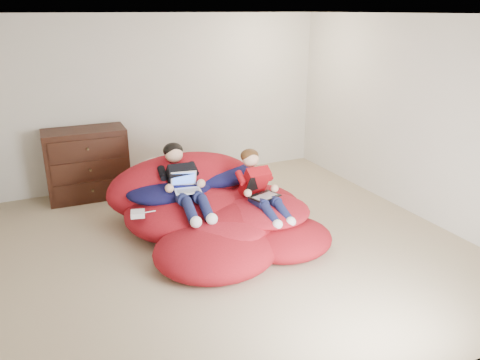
{
  "coord_description": "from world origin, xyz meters",
  "views": [
    {
      "loc": [
        -1.97,
        -4.37,
        2.54
      ],
      "look_at": [
        0.15,
        0.19,
        0.7
      ],
      "focal_mm": 35.0,
      "sensor_mm": 36.0,
      "label": 1
    }
  ],
  "objects_px": {
    "laptop_white": "(186,185)",
    "younger_boy": "(259,184)",
    "beanbag_pile": "(213,210)",
    "older_boy": "(183,179)",
    "dresser": "(87,164)",
    "laptop_black": "(261,190)"
  },
  "relations": [
    {
      "from": "beanbag_pile",
      "to": "younger_boy",
      "type": "distance_m",
      "value": 0.66
    },
    {
      "from": "younger_boy",
      "to": "beanbag_pile",
      "type": "bearing_deg",
      "value": 150.75
    },
    {
      "from": "younger_boy",
      "to": "laptop_black",
      "type": "relative_size",
      "value": 2.37
    },
    {
      "from": "younger_boy",
      "to": "laptop_white",
      "type": "height_order",
      "value": "younger_boy"
    },
    {
      "from": "dresser",
      "to": "laptop_white",
      "type": "distance_m",
      "value": 1.94
    },
    {
      "from": "dresser",
      "to": "laptop_white",
      "type": "height_order",
      "value": "dresser"
    },
    {
      "from": "beanbag_pile",
      "to": "laptop_white",
      "type": "relative_size",
      "value": 6.98
    },
    {
      "from": "older_boy",
      "to": "younger_boy",
      "type": "xyz_separation_m",
      "value": [
        0.8,
        -0.42,
        -0.05
      ]
    },
    {
      "from": "older_boy",
      "to": "younger_boy",
      "type": "bearing_deg",
      "value": -27.48
    },
    {
      "from": "beanbag_pile",
      "to": "dresser",
      "type": "bearing_deg",
      "value": 124.38
    },
    {
      "from": "dresser",
      "to": "younger_boy",
      "type": "relative_size",
      "value": 1.09
    },
    {
      "from": "laptop_white",
      "to": "laptop_black",
      "type": "distance_m",
      "value": 0.88
    },
    {
      "from": "dresser",
      "to": "older_boy",
      "type": "relative_size",
      "value": 0.93
    },
    {
      "from": "beanbag_pile",
      "to": "older_boy",
      "type": "distance_m",
      "value": 0.52
    },
    {
      "from": "dresser",
      "to": "beanbag_pile",
      "type": "xyz_separation_m",
      "value": [
        1.2,
        -1.75,
        -0.23
      ]
    },
    {
      "from": "older_boy",
      "to": "dresser",
      "type": "bearing_deg",
      "value": 118.8
    },
    {
      "from": "laptop_white",
      "to": "younger_boy",
      "type": "bearing_deg",
      "value": -20.52
    },
    {
      "from": "younger_boy",
      "to": "laptop_white",
      "type": "relative_size",
      "value": 3.04
    },
    {
      "from": "dresser",
      "to": "beanbag_pile",
      "type": "height_order",
      "value": "dresser"
    },
    {
      "from": "beanbag_pile",
      "to": "laptop_black",
      "type": "bearing_deg",
      "value": -33.97
    },
    {
      "from": "beanbag_pile",
      "to": "laptop_black",
      "type": "height_order",
      "value": "beanbag_pile"
    },
    {
      "from": "older_boy",
      "to": "laptop_black",
      "type": "xyz_separation_m",
      "value": [
        0.8,
        -0.47,
        -0.1
      ]
    }
  ]
}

